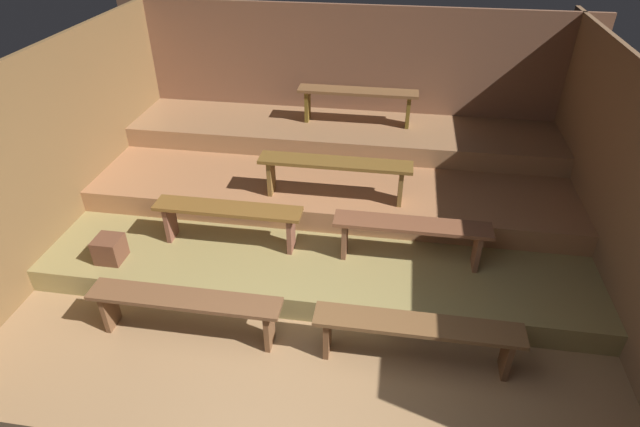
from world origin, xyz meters
The scene contains 14 objects.
ground centered at (0.00, 2.36, -0.04)m, with size 6.71×5.51×0.08m, color #99744D.
wall_back centered at (0.00, 4.74, 1.14)m, with size 6.71×0.06×2.28m, color brown.
wall_left centered at (-2.98, 2.36, 1.14)m, with size 0.06×5.51×2.28m, color brown.
wall_right centered at (2.98, 2.36, 1.14)m, with size 0.06×5.51×2.28m, color brown.
platform_lower centered at (0.00, 2.91, 0.13)m, with size 5.91×3.62×0.27m, color olive.
platform_middle centered at (0.00, 3.49, 0.40)m, with size 5.91×2.45×0.27m, color #A56D46.
platform_upper centered at (0.00, 4.13, 0.66)m, with size 5.91×1.17×0.27m, color #966B47.
bench_floor_left centered at (-1.07, 0.76, 0.38)m, with size 1.82×0.29×0.48m.
bench_floor_right centered at (1.07, 0.76, 0.38)m, with size 1.82×0.29×0.48m.
bench_lower_left centered at (-0.98, 1.91, 0.64)m, with size 1.62×0.29×0.48m.
bench_lower_right centered at (0.98, 1.91, 0.64)m, with size 1.62×0.29×0.48m.
bench_middle_center centered at (0.09, 2.64, 0.91)m, with size 1.76×0.29×0.48m.
bench_upper_center centered at (0.18, 4.24, 1.17)m, with size 1.64×0.29×0.48m.
wooden_crate_lower centered at (-2.16, 1.43, 0.40)m, with size 0.27×0.27×0.27m, color brown.
Camera 1 is at (0.72, -2.53, 3.73)m, focal length 28.93 mm.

